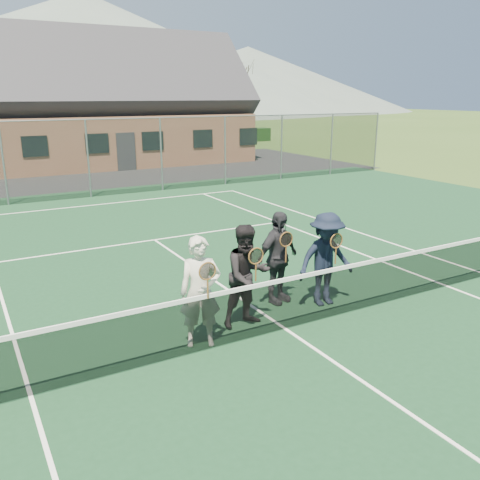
{
  "coord_description": "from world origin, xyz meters",
  "views": [
    {
      "loc": [
        -4.61,
        -6.55,
        3.9
      ],
      "look_at": [
        -0.05,
        1.5,
        1.25
      ],
      "focal_mm": 38.0,
      "sensor_mm": 36.0,
      "label": 1
    }
  ],
  "objects": [
    {
      "name": "player_b",
      "position": [
        -0.46,
        0.51,
        0.92
      ],
      "size": [
        0.89,
        0.71,
        1.8
      ],
      "color": "black",
      "rests_on": "court_surface"
    },
    {
      "name": "court_markings",
      "position": [
        0.0,
        0.0,
        0.02
      ],
      "size": [
        11.03,
        23.83,
        0.01
      ],
      "color": "white",
      "rests_on": "court_surface"
    },
    {
      "name": "court_surface",
      "position": [
        0.0,
        0.0,
        0.01
      ],
      "size": [
        30.0,
        30.0,
        0.02
      ],
      "primitive_type": "cube",
      "color": "#14381E",
      "rests_on": "ground"
    },
    {
      "name": "perimeter_fence",
      "position": [
        0.0,
        13.5,
        1.52
      ],
      "size": [
        30.07,
        0.07,
        3.02
      ],
      "color": "slate",
      "rests_on": "ground"
    },
    {
      "name": "tree_e",
      "position": [
        18.0,
        33.0,
        5.79
      ],
      "size": [
        3.2,
        3.2,
        7.77
      ],
      "color": "#362513",
      "rests_on": "ground"
    },
    {
      "name": "hill_east",
      "position": [
        55.0,
        95.0,
        7.0
      ],
      "size": [
        90.0,
        90.0,
        14.0
      ],
      "primitive_type": "cone",
      "color": "#526259",
      "rests_on": "ground"
    },
    {
      "name": "tree_d",
      "position": [
        12.0,
        33.0,
        5.79
      ],
      "size": [
        3.2,
        3.2,
        7.77
      ],
      "color": "#3C2415",
      "rests_on": "ground"
    },
    {
      "name": "clubhouse",
      "position": [
        4.0,
        24.0,
        3.99
      ],
      "size": [
        15.6,
        8.2,
        7.7
      ],
      "color": "#9E6B4C",
      "rests_on": "ground"
    },
    {
      "name": "tree_c",
      "position": [
        2.0,
        33.0,
        5.79
      ],
      "size": [
        3.2,
        3.2,
        7.77
      ],
      "color": "#341E13",
      "rests_on": "ground"
    },
    {
      "name": "tennis_net",
      "position": [
        0.0,
        0.0,
        0.54
      ],
      "size": [
        11.68,
        0.08,
        1.1
      ],
      "color": "slate",
      "rests_on": "ground"
    },
    {
      "name": "hill_centre",
      "position": [
        20.0,
        95.0,
        11.0
      ],
      "size": [
        120.0,
        120.0,
        22.0
      ],
      "primitive_type": "cone",
      "color": "#58695F",
      "rests_on": "ground"
    },
    {
      "name": "ground",
      "position": [
        0.0,
        20.0,
        0.0
      ],
      "size": [
        220.0,
        220.0,
        0.0
      ],
      "primitive_type": "plane",
      "color": "#324E1B",
      "rests_on": "ground"
    },
    {
      "name": "player_a",
      "position": [
        -1.48,
        0.23,
        0.92
      ],
      "size": [
        0.77,
        0.64,
        1.8
      ],
      "color": "beige",
      "rests_on": "court_surface"
    },
    {
      "name": "player_d",
      "position": [
        1.28,
        0.55,
        0.92
      ],
      "size": [
        1.22,
        0.77,
        1.8
      ],
      "color": "black",
      "rests_on": "court_surface"
    },
    {
      "name": "hedge_row",
      "position": [
        0.0,
        32.0,
        0.55
      ],
      "size": [
        40.0,
        1.2,
        1.1
      ],
      "primitive_type": "cube",
      "color": "black",
      "rests_on": "ground"
    },
    {
      "name": "player_c",
      "position": [
        0.54,
        1.09,
        0.92
      ],
      "size": [
        1.13,
        0.7,
        1.8
      ],
      "color": "#25252A",
      "rests_on": "court_surface"
    }
  ]
}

